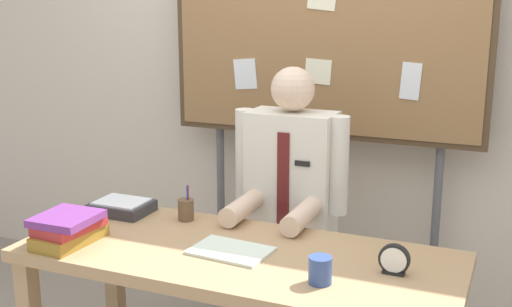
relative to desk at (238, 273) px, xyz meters
The scene contains 10 objects.
back_wall 1.44m from the desk, 90.00° to the left, with size 6.40×0.08×2.70m, color beige.
desk is the anchor object (origin of this frame).
person 0.60m from the desk, 90.00° to the left, with size 0.55×0.56×1.40m.
bulletin_board 1.36m from the desk, 89.99° to the left, with size 1.66×0.09×2.08m.
book_stack 0.70m from the desk, 163.70° to the right, with size 0.22×0.30×0.13m.
open_notebook 0.10m from the desk, 135.51° to the right, with size 0.30×0.21×0.01m, color silver.
desk_clock 0.62m from the desk, ahead, with size 0.11×0.04×0.11m.
coffee_mug 0.43m from the desk, 21.65° to the right, with size 0.08×0.08×0.10m, color #334C8C.
pen_holder 0.45m from the desk, 146.43° to the left, with size 0.07×0.07×0.16m.
paper_tray 0.72m from the desk, 162.72° to the left, with size 0.26×0.20×0.06m.
Camera 1 is at (0.99, -2.14, 1.71)m, focal length 45.54 mm.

